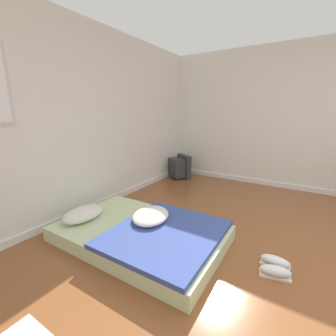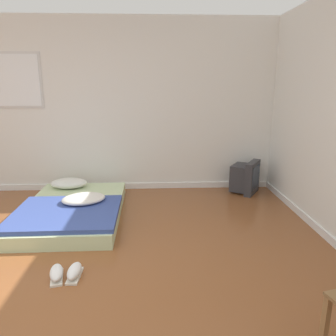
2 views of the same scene
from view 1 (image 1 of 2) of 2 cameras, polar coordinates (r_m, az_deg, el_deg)
ground_plane at (r=2.41m, az=36.78°, el=-25.10°), size 20.00×20.00×0.00m
wall_back at (r=3.26m, az=-22.34°, el=10.77°), size 7.86×0.08×2.60m
wall_right at (r=4.70m, az=36.84°, el=9.70°), size 0.08×8.29×2.60m
mattress_bed at (r=2.65m, az=-6.96°, el=-15.66°), size 1.21×1.84×0.31m
crt_tv at (r=4.95m, az=3.02°, el=0.25°), size 0.52×0.54×0.50m
sneaker_pair at (r=2.44m, az=25.59°, el=-21.63°), size 0.29×0.29×0.10m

